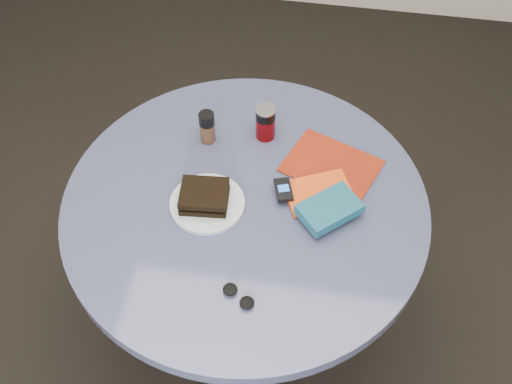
# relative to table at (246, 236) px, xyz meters

# --- Properties ---
(ground) EXTENTS (4.00, 4.00, 0.00)m
(ground) POSITION_rel_table_xyz_m (0.00, 0.00, -0.59)
(ground) COLOR black
(ground) RESTS_ON ground
(table) EXTENTS (1.00, 1.00, 0.75)m
(table) POSITION_rel_table_xyz_m (0.00, 0.00, 0.00)
(table) COLOR black
(table) RESTS_ON ground
(plate) EXTENTS (0.21, 0.21, 0.01)m
(plate) POSITION_rel_table_xyz_m (-0.10, -0.03, 0.17)
(plate) COLOR silver
(plate) RESTS_ON table
(sandwich) EXTENTS (0.14, 0.12, 0.04)m
(sandwich) POSITION_rel_table_xyz_m (-0.11, -0.03, 0.20)
(sandwich) COLOR black
(sandwich) RESTS_ON plate
(soda_can) EXTENTS (0.06, 0.06, 0.11)m
(soda_can) POSITION_rel_table_xyz_m (0.02, 0.25, 0.22)
(soda_can) COLOR #590407
(soda_can) RESTS_ON table
(pepper_grinder) EXTENTS (0.05, 0.05, 0.10)m
(pepper_grinder) POSITION_rel_table_xyz_m (-0.15, 0.21, 0.22)
(pepper_grinder) COLOR #482E1E
(pepper_grinder) RESTS_ON table
(magazine) EXTENTS (0.30, 0.27, 0.00)m
(magazine) POSITION_rel_table_xyz_m (0.22, 0.17, 0.17)
(magazine) COLOR maroon
(magazine) RESTS_ON table
(red_book) EXTENTS (0.21, 0.18, 0.01)m
(red_book) POSITION_rel_table_xyz_m (0.19, 0.06, 0.18)
(red_book) COLOR #DA4611
(red_book) RESTS_ON magazine
(novel) EXTENTS (0.19, 0.18, 0.03)m
(novel) POSITION_rel_table_xyz_m (0.23, -0.01, 0.20)
(novel) COLOR navy
(novel) RESTS_ON red_book
(mp3_player) EXTENTS (0.06, 0.09, 0.01)m
(mp3_player) POSITION_rel_table_xyz_m (0.10, 0.04, 0.19)
(mp3_player) COLOR black
(mp3_player) RESTS_ON red_book
(headphones) EXTENTS (0.10, 0.08, 0.02)m
(headphones) POSITION_rel_table_xyz_m (0.03, -0.29, 0.17)
(headphones) COLOR black
(headphones) RESTS_ON table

